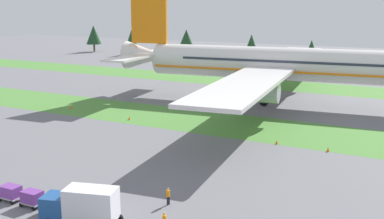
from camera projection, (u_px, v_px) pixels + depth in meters
name	position (u px, v px, depth m)	size (l,w,h in m)	color
grass_strip_near	(194.00, 120.00, 79.96)	(320.00, 14.76, 0.01)	#4C8438
grass_strip_far	(273.00, 84.00, 115.80)	(320.00, 14.76, 0.01)	#4C8438
airliner	(280.00, 64.00, 92.17)	(67.57, 83.22, 21.83)	silver
cargo_dolly_lead	(11.00, 192.00, 46.99)	(2.21, 1.51, 1.55)	#A3A3A8
cargo_dolly_second	(32.00, 197.00, 45.68)	(2.21, 1.51, 1.55)	#A3A3A8
cargo_dolly_third	(55.00, 203.00, 44.37)	(2.21, 1.51, 1.55)	#A3A3A8
cargo_dolly_fourth	(79.00, 209.00, 43.05)	(2.21, 1.51, 1.55)	#A3A3A8
catering_truck	(82.00, 205.00, 41.37)	(7.32, 4.12, 3.58)	#1E4C8E
ground_crew_marshaller	(168.00, 195.00, 46.02)	(0.36, 0.56, 1.74)	black
taxiway_marker_0	(71.00, 107.00, 88.64)	(0.44, 0.44, 0.70)	orange
taxiway_marker_1	(277.00, 142.00, 66.20)	(0.44, 0.44, 0.52)	orange
taxiway_marker_2	(328.00, 149.00, 62.79)	(0.44, 0.44, 0.59)	orange
taxiway_marker_3	(129.00, 118.00, 80.10)	(0.44, 0.44, 0.57)	orange
distant_tree_line	(321.00, 45.00, 150.09)	(191.17, 10.10, 11.02)	#4C3823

